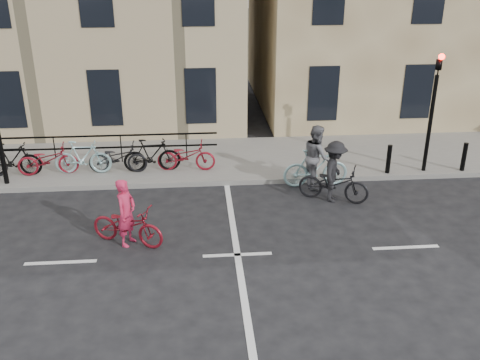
{
  "coord_description": "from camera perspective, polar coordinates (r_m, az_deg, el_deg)",
  "views": [
    {
      "loc": [
        -0.83,
        -10.64,
        6.42
      ],
      "look_at": [
        0.21,
        1.83,
        1.1
      ],
      "focal_mm": 40.0,
      "sensor_mm": 36.0,
      "label": 1
    }
  ],
  "objects": [
    {
      "name": "bollard_west",
      "position": [
        17.98,
        22.79,
        2.29
      ],
      "size": [
        0.14,
        0.14,
        0.9
      ],
      "primitive_type": "cylinder",
      "color": "black",
      "rests_on": "sidewalk"
    },
    {
      "name": "bollard_east",
      "position": [
        17.02,
        15.58,
        2.16
      ],
      "size": [
        0.14,
        0.14,
        0.9
      ],
      "primitive_type": "cylinder",
      "color": "black",
      "rests_on": "sidewalk"
    },
    {
      "name": "parked_bikes",
      "position": [
        17.08,
        -16.39,
        2.29
      ],
      "size": [
        8.3,
        1.23,
        1.05
      ],
      "color": "black",
      "rests_on": "sidewalk"
    },
    {
      "name": "cyclist_pink",
      "position": [
        12.92,
        -11.95,
        -4.42
      ],
      "size": [
        1.96,
        1.36,
        1.66
      ],
      "rotation": [
        0.0,
        0.0,
        1.15
      ],
      "color": "maroon",
      "rests_on": "ground"
    },
    {
      "name": "sidewalk",
      "position": [
        18.09,
        -14.57,
        1.73
      ],
      "size": [
        46.0,
        4.0,
        0.15
      ],
      "primitive_type": "cube",
      "color": "slate",
      "rests_on": "ground"
    },
    {
      "name": "cyclist_grey",
      "position": [
        15.86,
        8.11,
        1.89
      ],
      "size": [
        1.98,
        0.96,
        1.89
      ],
      "rotation": [
        0.0,
        0.0,
        1.63
      ],
      "color": "#99C5C9",
      "rests_on": "ground"
    },
    {
      "name": "ground",
      "position": [
        12.46,
        -0.28,
        -7.99
      ],
      "size": [
        120.0,
        120.0,
        0.0
      ],
      "primitive_type": "plane",
      "color": "black",
      "rests_on": "ground"
    },
    {
      "name": "cyclist_dark",
      "position": [
        15.03,
        9.99,
        0.24
      ],
      "size": [
        2.07,
        1.41,
        1.74
      ],
      "rotation": [
        0.0,
        0.0,
        1.16
      ],
      "color": "black",
      "rests_on": "ground"
    },
    {
      "name": "traffic_light",
      "position": [
        17.02,
        19.98,
        8.18
      ],
      "size": [
        0.18,
        0.3,
        3.9
      ],
      "color": "black",
      "rests_on": "sidewalk"
    }
  ]
}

